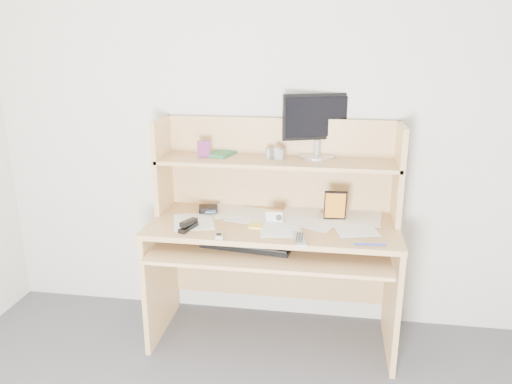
# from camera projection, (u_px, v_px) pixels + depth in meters

# --- Properties ---
(back_wall) EXTENTS (3.60, 0.04, 2.50)m
(back_wall) POSITION_uv_depth(u_px,v_px,m) (280.00, 126.00, 2.97)
(back_wall) COLOR beige
(back_wall) RESTS_ON floor
(desk) EXTENTS (1.40, 0.70, 1.30)m
(desk) POSITION_uv_depth(u_px,v_px,m) (275.00, 227.00, 2.91)
(desk) COLOR tan
(desk) RESTS_ON floor
(paper_clutter) EXTENTS (1.32, 0.54, 0.01)m
(paper_clutter) POSITION_uv_depth(u_px,v_px,m) (273.00, 222.00, 2.82)
(paper_clutter) COLOR white
(paper_clutter) RESTS_ON desk
(keyboard) EXTENTS (0.51, 0.24, 0.03)m
(keyboard) POSITION_uv_depth(u_px,v_px,m) (247.00, 244.00, 2.74)
(keyboard) COLOR black
(keyboard) RESTS_ON desk
(tv_remote) EXTENTS (0.08, 0.19, 0.02)m
(tv_remote) POSITION_uv_depth(u_px,v_px,m) (299.00, 240.00, 2.54)
(tv_remote) COLOR #A09F9A
(tv_remote) RESTS_ON paper_clutter
(flip_phone) EXTENTS (0.05, 0.08, 0.02)m
(flip_phone) POSITION_uv_depth(u_px,v_px,m) (219.00, 235.00, 2.60)
(flip_phone) COLOR #B8B7BA
(flip_phone) RESTS_ON paper_clutter
(stapler) EXTENTS (0.08, 0.15, 0.05)m
(stapler) POSITION_uv_depth(u_px,v_px,m) (188.00, 224.00, 2.71)
(stapler) COLOR black
(stapler) RESTS_ON paper_clutter
(wallet) EXTENTS (0.13, 0.11, 0.03)m
(wallet) POSITION_uv_depth(u_px,v_px,m) (208.00, 208.00, 2.99)
(wallet) COLOR black
(wallet) RESTS_ON paper_clutter
(sticky_note_pad) EXTENTS (0.07, 0.07, 0.01)m
(sticky_note_pad) POSITION_uv_depth(u_px,v_px,m) (256.00, 226.00, 2.76)
(sticky_note_pad) COLOR yellow
(sticky_note_pad) RESTS_ON desk
(digital_camera) EXTENTS (0.10, 0.04, 0.06)m
(digital_camera) POSITION_uv_depth(u_px,v_px,m) (275.00, 216.00, 2.82)
(digital_camera) COLOR silver
(digital_camera) RESTS_ON paper_clutter
(game_case) EXTENTS (0.13, 0.02, 0.18)m
(game_case) POSITION_uv_depth(u_px,v_px,m) (335.00, 205.00, 2.82)
(game_case) COLOR black
(game_case) RESTS_ON paper_clutter
(blue_pen) EXTENTS (0.16, 0.02, 0.01)m
(blue_pen) POSITION_uv_depth(u_px,v_px,m) (370.00, 244.00, 2.50)
(blue_pen) COLOR #1735B3
(blue_pen) RESTS_ON paper_clutter
(card_box) EXTENTS (0.07, 0.04, 0.10)m
(card_box) POSITION_uv_depth(u_px,v_px,m) (204.00, 149.00, 2.90)
(card_box) COLOR maroon
(card_box) RESTS_ON desk
(shelf_book) EXTENTS (0.18, 0.21, 0.02)m
(shelf_book) POSITION_uv_depth(u_px,v_px,m) (221.00, 154.00, 2.97)
(shelf_book) COLOR #327E4F
(shelf_book) RESTS_ON desk
(chip_stack_a) EXTENTS (0.05, 0.05, 0.06)m
(chip_stack_a) POSITION_uv_depth(u_px,v_px,m) (280.00, 155.00, 2.85)
(chip_stack_a) COLOR black
(chip_stack_a) RESTS_ON desk
(chip_stack_b) EXTENTS (0.04, 0.04, 0.06)m
(chip_stack_b) POSITION_uv_depth(u_px,v_px,m) (268.00, 153.00, 2.88)
(chip_stack_b) COLOR silver
(chip_stack_b) RESTS_ON desk
(chip_stack_c) EXTENTS (0.05, 0.05, 0.05)m
(chip_stack_c) POSITION_uv_depth(u_px,v_px,m) (270.00, 153.00, 2.90)
(chip_stack_c) COLOR black
(chip_stack_c) RESTS_ON desk
(chip_stack_d) EXTENTS (0.05, 0.05, 0.07)m
(chip_stack_d) POSITION_uv_depth(u_px,v_px,m) (277.00, 153.00, 2.85)
(chip_stack_d) COLOR white
(chip_stack_d) RESTS_ON desk
(monitor) EXTENTS (0.41, 0.22, 0.37)m
(monitor) POSITION_uv_depth(u_px,v_px,m) (318.00, 123.00, 2.88)
(monitor) COLOR silver
(monitor) RESTS_ON desk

